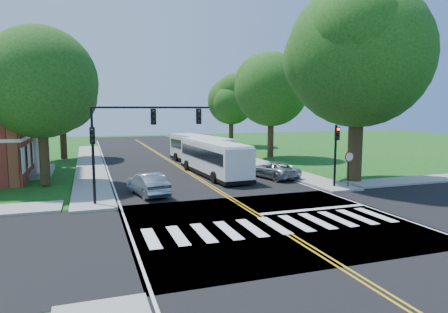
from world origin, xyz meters
name	(u,v)px	position (x,y,z in m)	size (l,w,h in m)	color
ground	(270,223)	(0.00, 0.00, 0.00)	(140.00, 140.00, 0.00)	#174A12
road	(186,171)	(0.00, 18.00, 0.01)	(14.00, 96.00, 0.01)	black
cross_road	(270,223)	(0.00, 0.00, 0.01)	(60.00, 12.00, 0.01)	black
center_line	(176,165)	(0.00, 22.00, 0.01)	(0.36, 70.00, 0.01)	gold
edge_line_w	(107,168)	(-6.80, 22.00, 0.01)	(0.12, 70.00, 0.01)	silver
edge_line_e	(239,162)	(6.80, 22.00, 0.01)	(0.12, 70.00, 0.01)	silver
crosswalk	(274,225)	(0.00, -0.50, 0.02)	(12.60, 3.00, 0.01)	silver
stop_bar	(314,209)	(3.50, 1.60, 0.02)	(6.60, 0.40, 0.01)	silver
sidewalk_nw	(90,164)	(-8.30, 25.00, 0.07)	(2.60, 40.00, 0.15)	gray
sidewalk_ne	(241,158)	(8.30, 25.00, 0.07)	(2.60, 40.00, 0.15)	gray
tree_ne_big	(359,56)	(11.00, 8.00, 9.62)	(10.80, 10.80, 14.91)	#312413
tree_west_near	(40,83)	(-11.50, 14.00, 7.53)	(8.00, 8.00, 11.40)	#312413
tree_west_far	(61,97)	(-11.00, 30.00, 7.00)	(7.60, 7.60, 10.67)	#312413
tree_east_mid	(271,89)	(11.50, 24.00, 7.86)	(8.40, 8.40, 11.93)	#312413
tree_east_far	(231,101)	(12.50, 40.00, 6.86)	(7.20, 7.20, 10.34)	#312413
signal_nw	(134,131)	(-5.86, 6.43, 4.38)	(7.15, 0.46, 5.66)	black
signal_ne	(336,147)	(8.20, 6.44, 2.96)	(0.30, 0.46, 4.40)	black
stop_sign	(349,161)	(9.00, 5.98, 2.03)	(0.76, 0.08, 2.53)	black
bus_lead	(213,157)	(1.62, 14.58, 1.56)	(3.21, 11.47, 2.93)	silver
bus_follow	(200,150)	(2.34, 21.40, 1.55)	(4.09, 11.51, 2.92)	silver
hatchback	(148,184)	(-4.82, 8.42, 0.75)	(1.56, 4.49, 1.48)	#B8BBC0
suv	(273,170)	(5.89, 11.76, 0.69)	(2.26, 4.91, 1.36)	#B5B8BD
dark_sedan	(228,158)	(5.05, 20.37, 0.66)	(1.81, 4.45, 1.29)	black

